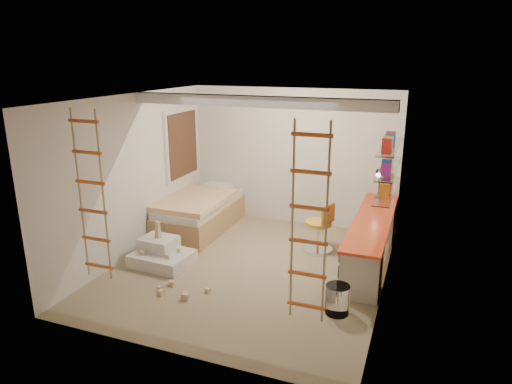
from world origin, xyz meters
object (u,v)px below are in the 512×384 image
at_px(swivel_chair, 319,234).
at_px(play_platform, 161,254).
at_px(desk, 371,239).
at_px(bed, 200,213).

bearing_deg(swivel_chair, play_platform, -148.95).
bearing_deg(play_platform, desk, 20.95).
relative_size(swivel_chair, play_platform, 0.92).
height_order(desk, swivel_chair, swivel_chair).
distance_m(desk, play_platform, 3.31).
bearing_deg(play_platform, bed, 94.25).
bearing_deg(swivel_chair, bed, 174.93).
bearing_deg(bed, desk, -6.49).
bearing_deg(desk, bed, 173.51).
xyz_separation_m(desk, swivel_chair, (-0.86, 0.16, -0.09)).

